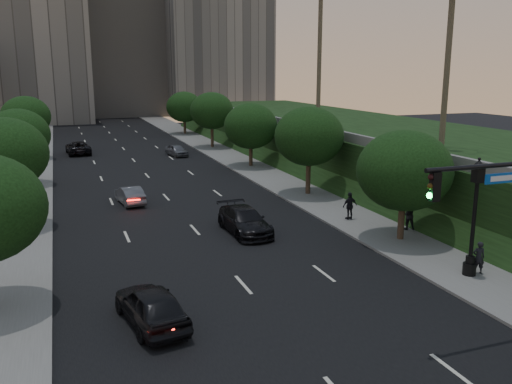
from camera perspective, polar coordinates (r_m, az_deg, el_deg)
name	(u,v)px	position (r m, az deg, el deg)	size (l,w,h in m)	color
ground	(288,336)	(20.26, 3.37, -14.88)	(160.00, 160.00, 0.00)	black
road_surface	(151,180)	(47.91, -11.02, 1.27)	(16.00, 140.00, 0.02)	black
sidewalk_right	(261,172)	(50.48, 0.53, 2.16)	(4.50, 140.00, 0.15)	slate
sidewalk_left	(23,188)	(47.45, -23.32, 0.41)	(4.50, 140.00, 0.15)	slate
embankment	(382,148)	(53.69, 13.17, 4.55)	(18.00, 90.00, 4.00)	black
parapet_wall	(303,127)	(49.28, 4.94, 6.88)	(0.35, 90.00, 0.70)	slate
office_block_left	(9,31)	(108.83, -24.53, 15.18)	(26.00, 20.00, 32.00)	gray
office_block_mid	(120,51)	(119.21, -14.15, 14.17)	(22.00, 18.00, 26.00)	#9D9890
office_block_right	(211,26)	(117.00, -4.77, 16.99)	(20.00, 22.00, 36.00)	gray
tree_right_a	(404,170)	(30.54, 15.34, 2.20)	(5.20, 5.20, 6.24)	#38281C
tree_right_b	(309,136)	(40.72, 5.60, 5.86)	(5.20, 5.20, 6.74)	#38281C
tree_right_c	(251,126)	(52.72, -0.56, 6.95)	(5.20, 5.20, 6.24)	#38281C
tree_right_d	(212,111)	(65.98, -4.68, 8.52)	(5.20, 5.20, 6.74)	#38281C
tree_right_e	(184,107)	(80.54, -7.57, 8.87)	(5.20, 5.20, 6.24)	#38281C
tree_left_b	(4,154)	(34.89, -24.98, 3.66)	(5.00, 5.00, 6.71)	#38281C
tree_left_c	(18,135)	(47.80, -23.76, 5.49)	(5.00, 5.00, 6.34)	#38281C
tree_left_d	(26,117)	(61.69, -23.08, 7.31)	(5.00, 5.00, 6.71)	#38281C
street_lamp	(474,223)	(26.37, 21.92, -3.02)	(0.64, 0.64, 5.62)	black
sedan_near_left	(151,305)	(21.06, -10.98, -11.64)	(1.82, 4.53, 1.55)	black
sedan_mid_left	(130,195)	(39.63, -13.15, -0.30)	(1.36, 3.91, 1.29)	#54565B
sedan_far_left	(78,148)	(64.54, -18.22, 4.45)	(2.43, 5.26, 1.46)	black
sedan_near_right	(245,221)	(31.73, -1.22, -3.04)	(2.08, 5.12, 1.49)	black
sedan_far_right	(177,150)	(60.61, -8.36, 4.38)	(1.54, 3.83, 1.31)	slate
pedestrian_a	(479,257)	(27.19, 22.39, -6.39)	(0.56, 0.37, 1.54)	black
pedestrian_b	(408,215)	(33.14, 15.71, -2.32)	(0.86, 0.67, 1.76)	black
pedestrian_c	(350,206)	(34.53, 9.85, -1.44)	(1.02, 0.42, 1.74)	black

